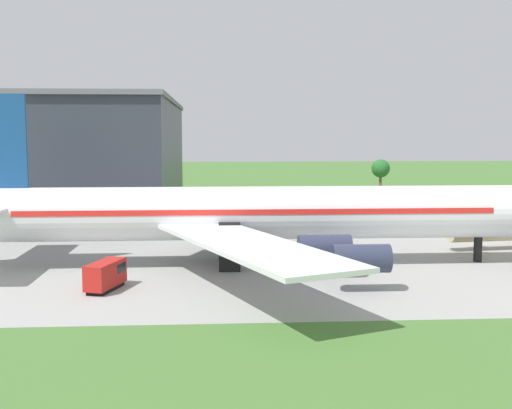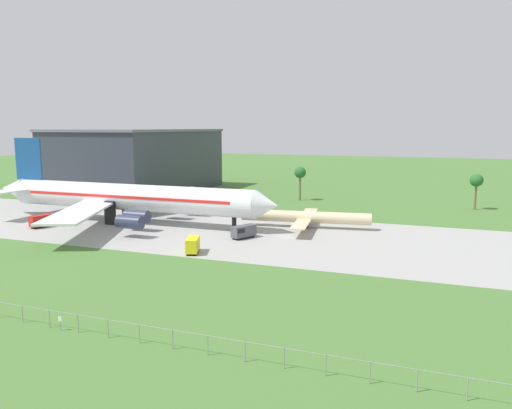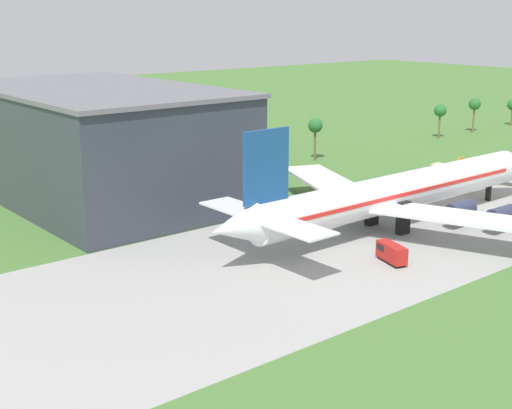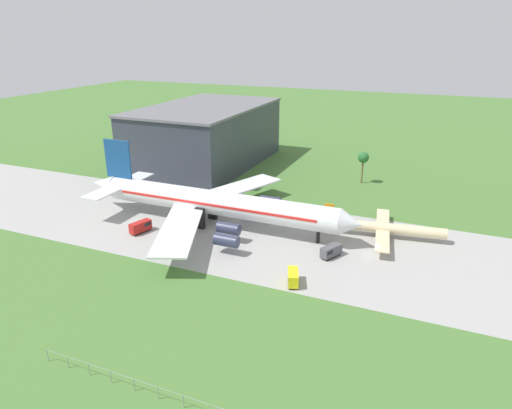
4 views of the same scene
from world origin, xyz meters
The scene contains 3 objects.
jet_airliner centered at (-41.48, 1.71, 6.13)m, with size 76.88×61.51×19.93m.
fuel_truck centered at (-55.76, -9.71, 1.53)m, with size 3.56×5.97×2.87m.
terminal_building centered at (-70.72, 52.31, 10.99)m, with size 36.72×61.20×21.95m.
Camera 1 is at (-44.95, -72.86, 15.27)m, focal length 45.00 mm.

